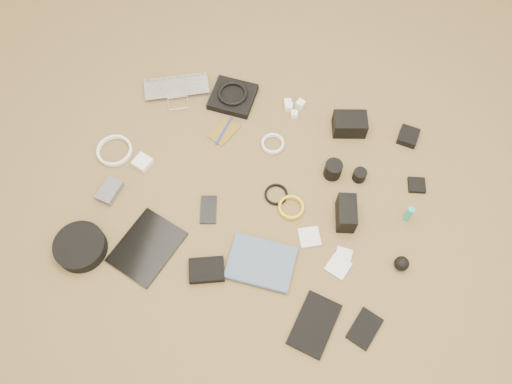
% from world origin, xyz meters
% --- Properties ---
extents(laptop, '(0.35, 0.31, 0.02)m').
position_xyz_m(laptop, '(-0.45, 0.38, 0.01)').
color(laptop, silver).
rests_on(laptop, ground).
extents(headphone_pouch, '(0.20, 0.19, 0.03)m').
position_xyz_m(headphone_pouch, '(-0.20, 0.43, 0.02)').
color(headphone_pouch, black).
rests_on(headphone_pouch, ground).
extents(headphones, '(0.17, 0.17, 0.02)m').
position_xyz_m(headphones, '(-0.20, 0.43, 0.04)').
color(headphones, black).
rests_on(headphones, headphone_pouch).
extents(charger_a, '(0.03, 0.03, 0.03)m').
position_xyz_m(charger_a, '(0.06, 0.45, 0.01)').
color(charger_a, white).
rests_on(charger_a, ground).
extents(charger_b, '(0.04, 0.04, 0.03)m').
position_xyz_m(charger_b, '(0.05, 0.46, 0.02)').
color(charger_b, white).
rests_on(charger_b, ground).
extents(charger_c, '(0.04, 0.04, 0.03)m').
position_xyz_m(charger_c, '(0.11, 0.48, 0.02)').
color(charger_c, white).
rests_on(charger_c, ground).
extents(charger_d, '(0.04, 0.04, 0.03)m').
position_xyz_m(charger_d, '(0.10, 0.42, 0.01)').
color(charger_d, white).
rests_on(charger_d, ground).
extents(dslr_camera, '(0.16, 0.13, 0.08)m').
position_xyz_m(dslr_camera, '(0.34, 0.41, 0.04)').
color(dslr_camera, black).
rests_on(dslr_camera, ground).
extents(lens_pouch, '(0.09, 0.10, 0.03)m').
position_xyz_m(lens_pouch, '(0.60, 0.43, 0.02)').
color(lens_pouch, black).
rests_on(lens_pouch, ground).
extents(notebook_olive, '(0.13, 0.15, 0.01)m').
position_xyz_m(notebook_olive, '(-0.18, 0.25, 0.00)').
color(notebook_olive, brown).
rests_on(notebook_olive, ground).
extents(pen_blue, '(0.03, 0.15, 0.01)m').
position_xyz_m(pen_blue, '(-0.18, 0.25, 0.01)').
color(pen_blue, '#1534AE').
rests_on(pen_blue, notebook_olive).
extents(cable_white_a, '(0.12, 0.12, 0.01)m').
position_xyz_m(cable_white_a, '(0.04, 0.24, 0.01)').
color(cable_white_a, white).
rests_on(cable_white_a, ground).
extents(lens_a, '(0.10, 0.10, 0.08)m').
position_xyz_m(lens_a, '(0.32, 0.17, 0.04)').
color(lens_a, black).
rests_on(lens_a, ground).
extents(lens_b, '(0.06, 0.06, 0.05)m').
position_xyz_m(lens_b, '(0.43, 0.18, 0.03)').
color(lens_b, black).
rests_on(lens_b, ground).
extents(card_reader, '(0.08, 0.08, 0.02)m').
position_xyz_m(card_reader, '(0.67, 0.20, 0.01)').
color(card_reader, black).
rests_on(card_reader, ground).
extents(power_brick, '(0.09, 0.09, 0.03)m').
position_xyz_m(power_brick, '(-0.47, 0.01, 0.01)').
color(power_brick, white).
rests_on(power_brick, ground).
extents(cable_white_b, '(0.16, 0.16, 0.01)m').
position_xyz_m(cable_white_b, '(-0.61, 0.03, 0.01)').
color(cable_white_b, white).
rests_on(cable_white_b, ground).
extents(cable_black, '(0.11, 0.11, 0.01)m').
position_xyz_m(cable_black, '(0.11, 0.01, 0.00)').
color(cable_black, black).
rests_on(cable_black, ground).
extents(cable_yellow, '(0.13, 0.13, 0.01)m').
position_xyz_m(cable_yellow, '(0.19, -0.03, 0.01)').
color(cable_yellow, yellow).
rests_on(cable_yellow, ground).
extents(flash, '(0.10, 0.14, 0.10)m').
position_xyz_m(flash, '(0.40, -0.02, 0.05)').
color(flash, black).
rests_on(flash, ground).
extents(lens_cleaner, '(0.03, 0.03, 0.09)m').
position_xyz_m(lens_cleaner, '(0.65, 0.04, 0.04)').
color(lens_cleaner, '#1BB4A0').
rests_on(lens_cleaner, ground).
extents(battery_charger, '(0.09, 0.12, 0.03)m').
position_xyz_m(battery_charger, '(-0.55, -0.16, 0.02)').
color(battery_charger, '#58575C').
rests_on(battery_charger, ground).
extents(tablet, '(0.28, 0.32, 0.01)m').
position_xyz_m(tablet, '(-0.32, -0.34, 0.01)').
color(tablet, black).
rests_on(tablet, ground).
extents(phone, '(0.09, 0.14, 0.01)m').
position_xyz_m(phone, '(-0.14, -0.13, 0.00)').
color(phone, black).
rests_on(phone, ground).
extents(filter_case_left, '(0.11, 0.11, 0.01)m').
position_xyz_m(filter_case_left, '(0.29, -0.14, 0.01)').
color(filter_case_left, silver).
rests_on(filter_case_left, ground).
extents(filter_case_mid, '(0.06, 0.06, 0.01)m').
position_xyz_m(filter_case_mid, '(0.43, -0.18, 0.00)').
color(filter_case_mid, silver).
rests_on(filter_case_mid, ground).
extents(filter_case_right, '(0.10, 0.10, 0.01)m').
position_xyz_m(filter_case_right, '(0.42, -0.23, 0.01)').
color(filter_case_right, silver).
rests_on(filter_case_right, ground).
extents(air_blower, '(0.07, 0.07, 0.06)m').
position_xyz_m(air_blower, '(0.65, -0.16, 0.03)').
color(air_blower, black).
rests_on(air_blower, ground).
extents(headphone_case, '(0.22, 0.22, 0.05)m').
position_xyz_m(headphone_case, '(-0.56, -0.42, 0.03)').
color(headphone_case, black).
rests_on(headphone_case, ground).
extents(drive_case, '(0.16, 0.13, 0.03)m').
position_xyz_m(drive_case, '(-0.07, -0.38, 0.02)').
color(drive_case, black).
rests_on(drive_case, ground).
extents(paperback, '(0.25, 0.19, 0.02)m').
position_xyz_m(paperback, '(0.13, -0.39, 0.01)').
color(paperback, '#455975').
rests_on(paperback, ground).
extents(notebook_black_a, '(0.17, 0.24, 0.02)m').
position_xyz_m(notebook_black_a, '(0.38, -0.47, 0.01)').
color(notebook_black_a, black).
rests_on(notebook_black_a, ground).
extents(notebook_black_b, '(0.13, 0.16, 0.01)m').
position_xyz_m(notebook_black_b, '(0.56, -0.43, 0.01)').
color(notebook_black_b, black).
rests_on(notebook_black_b, ground).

